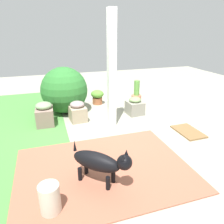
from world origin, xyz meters
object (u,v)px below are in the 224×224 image
object	(u,v)px
dog	(100,162)
terracotta_pot_tall	(136,95)
stone_planter_nearest	(135,106)
doormat	(188,132)
stone_planter_far	(45,114)
round_shrub	(64,90)
stone_planter_mid	(78,111)
ceramic_urn	(50,199)
terracotta_pot_broad	(97,96)
porch_pillar	(112,71)

from	to	relation	value
dog	terracotta_pot_tall	bearing A→B (deg)	-31.73
stone_planter_nearest	doormat	xyz separation A→B (m)	(-1.19, -0.61, -0.17)
stone_planter_far	round_shrub	distance (m)	0.84
round_shrub	stone_planter_mid	bearing A→B (deg)	-162.37
ceramic_urn	doormat	size ratio (longest dim) A/B	0.56
terracotta_pot_broad	doormat	size ratio (longest dim) A/B	0.59
round_shrub	terracotta_pot_tall	size ratio (longest dim) A/B	1.78
stone_planter_far	terracotta_pot_broad	size ratio (longest dim) A/B	1.32
terracotta_pot_broad	doormat	bearing A→B (deg)	-149.80
porch_pillar	doormat	world-z (taller)	porch_pillar
stone_planter_far	stone_planter_mid	bearing A→B (deg)	-89.09
stone_planter_nearest	ceramic_urn	bearing A→B (deg)	139.62
porch_pillar	round_shrub	world-z (taller)	porch_pillar
stone_planter_far	round_shrub	world-z (taller)	round_shrub
terracotta_pot_tall	stone_planter_mid	bearing A→B (deg)	113.05
stone_planter_mid	dog	distance (m)	2.13
ceramic_urn	terracotta_pot_tall	bearing A→B (deg)	-37.39
ceramic_urn	stone_planter_far	bearing A→B (deg)	-0.31
round_shrub	terracotta_pot_tall	bearing A→B (deg)	-86.24
stone_planter_nearest	terracotta_pot_broad	size ratio (longest dim) A/B	1.11
stone_planter_nearest	stone_planter_mid	distance (m)	1.32
doormat	round_shrub	bearing A→B (deg)	49.19
dog	doormat	world-z (taller)	dog
stone_planter_mid	stone_planter_nearest	bearing A→B (deg)	-91.72
terracotta_pot_tall	terracotta_pot_broad	size ratio (longest dim) A/B	1.62
dog	ceramic_urn	xyz separation A→B (m)	(-0.29, 0.63, -0.15)
terracotta_pot_broad	dog	distance (m)	3.14
ceramic_urn	dog	bearing A→B (deg)	-65.73
round_shrub	terracotta_pot_tall	xyz separation A→B (m)	(0.12, -1.89, -0.32)
porch_pillar	round_shrub	bearing A→B (deg)	38.82
terracotta_pot_broad	ceramic_urn	bearing A→B (deg)	157.73
porch_pillar	stone_planter_nearest	bearing A→B (deg)	-60.47
stone_planter_nearest	terracotta_pot_broad	bearing A→B (deg)	33.77
stone_planter_far	doormat	bearing A→B (deg)	-115.09
terracotta_pot_tall	doormat	distance (m)	1.98
doormat	porch_pillar	bearing A→B (deg)	58.13
stone_planter_far	doormat	xyz separation A→B (m)	(-1.22, -2.61, -0.22)
dog	doormat	bearing A→B (deg)	-65.97
terracotta_pot_tall	doormat	size ratio (longest dim) A/B	0.95
round_shrub	terracotta_pot_tall	world-z (taller)	round_shrub
round_shrub	ceramic_urn	distance (m)	3.07
round_shrub	stone_planter_nearest	bearing A→B (deg)	-112.90
terracotta_pot_tall	doormat	bearing A→B (deg)	-173.23
terracotta_pot_broad	stone_planter_far	bearing A→B (deg)	124.79
terracotta_pot_tall	dog	world-z (taller)	terracotta_pot_tall
stone_planter_mid	ceramic_urn	distance (m)	2.50
stone_planter_far	ceramic_urn	distance (m)	2.40
stone_planter_nearest	stone_planter_far	world-z (taller)	stone_planter_far
stone_planter_far	doormat	size ratio (longest dim) A/B	0.77
terracotta_pot_broad	stone_planter_nearest	bearing A→B (deg)	-146.23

